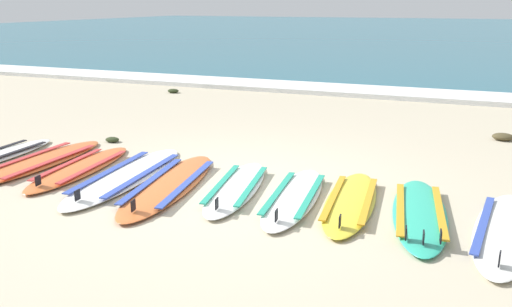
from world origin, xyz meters
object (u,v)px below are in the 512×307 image
Objects in this scene: surfboard_8 at (420,213)px; surfboard_0 at (0,155)px; surfboard_3 at (127,175)px; surfboard_4 at (170,184)px; surfboard_9 at (506,231)px; surfboard_6 at (294,197)px; surfboard_5 at (236,187)px; surfboard_1 at (39,162)px; surfboard_7 at (350,201)px; surfboard_2 at (81,168)px.

surfboard_0 is at bearing 179.75° from surfboard_8.
surfboard_3 is at bearing -2.73° from surfboard_0.
surfboard_9 is at bearing 0.14° from surfboard_4.
surfboard_9 is at bearing -3.63° from surfboard_6.
surfboard_1 is at bearing -179.11° from surfboard_5.
surfboard_4 and surfboard_7 have the same top height.
surfboard_7 is at bearing 175.09° from surfboard_8.
surfboard_1 and surfboard_4 have the same top height.
surfboard_7 is at bearing 171.69° from surfboard_9.
surfboard_5 is (2.79, 0.04, 0.00)m from surfboard_1.
surfboard_2 is at bearing -1.04° from surfboard_1.
surfboard_5 is 0.95× the size of surfboard_8.
surfboard_4 is at bearing -5.48° from surfboard_2.
surfboard_6 and surfboard_8 have the same top height.
surfboard_6 is at bearing 176.37° from surfboard_9.
surfboard_4 is 1.13× the size of surfboard_9.
surfboard_3 and surfboard_8 have the same top height.
surfboard_1 is at bearing 178.96° from surfboard_2.
surfboard_2 is 0.97× the size of surfboard_9.
surfboard_3 is at bearing 172.30° from surfboard_4.
surfboard_7 is at bearing 1.69° from surfboard_5.
surfboard_7 is (1.28, 0.04, -0.00)m from surfboard_5.
surfboard_9 is (2.76, -0.18, -0.00)m from surfboard_5.
surfboard_7 is 1.49m from surfboard_9.
surfboard_8 is at bearing -0.25° from surfboard_0.
surfboard_9 is (4.87, -0.12, -0.00)m from surfboard_2.
surfboard_9 is at bearing -1.39° from surfboard_1.
surfboard_6 is at bearing 5.51° from surfboard_4.
surfboard_0 is at bearing 176.43° from surfboard_1.
surfboard_6 is 2.07m from surfboard_9.
surfboard_1 is 2.05m from surfboard_4.
surfboard_0 is at bearing 177.27° from surfboard_3.
surfboard_6 is at bearing -0.06° from surfboard_1.
surfboard_7 is at bearing 6.28° from surfboard_4.
surfboard_4 is 1.21× the size of surfboard_7.
surfboard_1 is at bearing -3.57° from surfboard_0.
surfboard_4 is (1.36, -0.13, -0.00)m from surfboard_2.
surfboard_2 is 4.10m from surfboard_8.
surfboard_0 is at bearing 178.36° from surfboard_9.
surfboard_1 and surfboard_6 have the same top height.
surfboard_8 is (4.78, 0.02, 0.00)m from surfboard_1.
surfboard_1 is 4.78m from surfboard_8.
surfboard_2 is 0.72m from surfboard_3.
surfboard_3 is 1.04× the size of surfboard_4.
surfboard_4 is at bearing -3.89° from surfboard_0.
surfboard_5 is at bearing 179.36° from surfboard_8.
surfboard_5 is 0.70m from surfboard_6.
surfboard_0 is 5.50m from surfboard_8.
surfboard_0 is 2.76m from surfboard_4.
surfboard_5 and surfboard_7 have the same top height.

